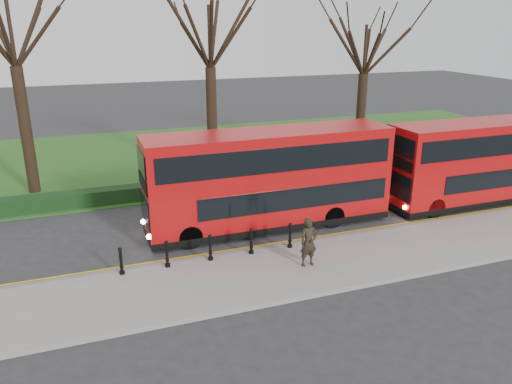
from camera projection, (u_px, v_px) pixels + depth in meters
name	position (u px, v px, depth m)	size (l,w,h in m)	color
ground	(230.00, 245.00, 20.71)	(120.00, 120.00, 0.00)	#28282B
pavement	(255.00, 276.00, 18.02)	(60.00, 4.00, 0.15)	gray
kerb	(238.00, 253.00, 19.80)	(60.00, 0.25, 0.16)	slate
grass_verge	(166.00, 156.00, 34.04)	(60.00, 18.00, 0.06)	#24541C
hedge	(193.00, 187.00, 26.63)	(60.00, 0.90, 0.80)	black
yellow_line_outer	(235.00, 251.00, 20.09)	(60.00, 0.10, 0.01)	yellow
yellow_line_inner	(234.00, 249.00, 20.27)	(60.00, 0.10, 0.01)	yellow
tree_left	(9.00, 21.00, 24.16)	(7.76, 7.76, 12.12)	black
tree_mid	(209.00, 30.00, 27.53)	(7.34, 7.34, 11.47)	black
tree_right	(365.00, 44.00, 31.04)	(6.54, 6.54, 10.22)	black
bollard_row	(210.00, 248.00, 18.91)	(6.75, 0.15, 1.00)	black
bus_lead	(269.00, 180.00, 21.89)	(10.94, 2.51, 4.35)	#AA0C0E
bus_rear	(486.00, 162.00, 25.03)	(10.45, 2.40, 4.15)	#AA0C0E
pedestrian	(309.00, 242.00, 18.36)	(0.68, 0.45, 1.87)	black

